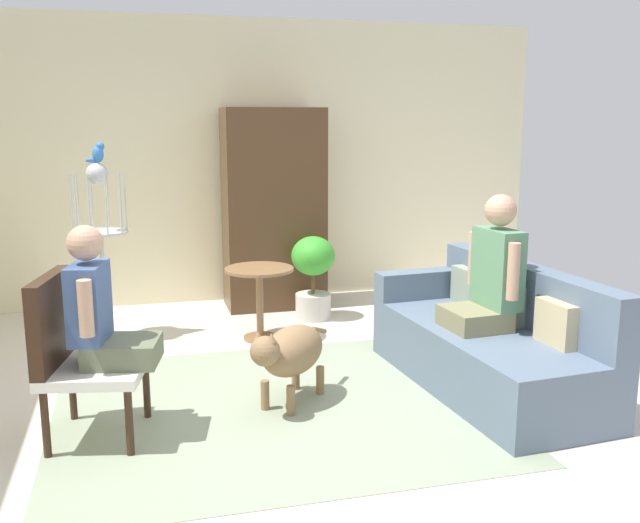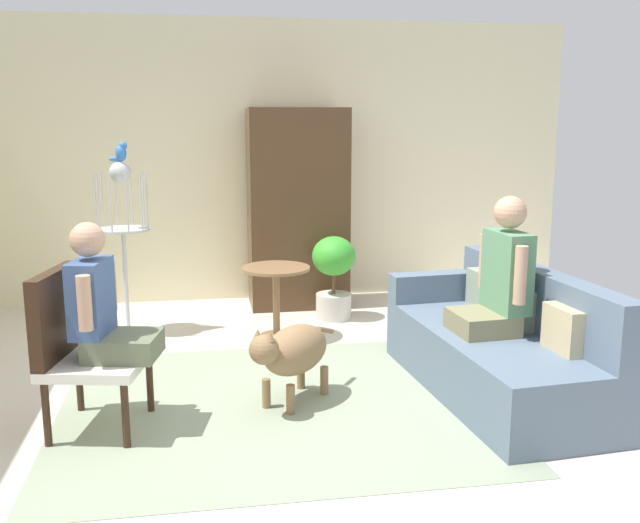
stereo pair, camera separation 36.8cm
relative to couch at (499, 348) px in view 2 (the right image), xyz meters
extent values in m
plane|color=beige|center=(-1.39, 0.04, -0.31)|extent=(7.11, 7.11, 0.00)
cube|color=beige|center=(-1.39, 2.95, 1.11)|extent=(6.53, 0.12, 2.83)
cube|color=gray|center=(-1.55, -0.01, -0.31)|extent=(2.75, 2.41, 0.01)
cube|color=slate|center=(-0.05, -0.04, -0.09)|extent=(0.98, 2.01, 0.44)
cube|color=slate|center=(0.27, -0.01, 0.34)|extent=(0.34, 1.96, 0.41)
cube|color=slate|center=(-0.12, 0.85, 0.24)|extent=(0.84, 0.25, 0.22)
cube|color=#C6B284|center=(0.18, -0.51, 0.27)|extent=(0.13, 0.33, 0.28)
cube|color=gray|center=(0.13, 0.03, 0.27)|extent=(0.13, 0.34, 0.28)
cube|color=gray|center=(0.09, 0.56, 0.27)|extent=(0.13, 0.32, 0.28)
cylinder|color=#382316|center=(-2.34, 0.03, -0.11)|extent=(0.04, 0.04, 0.39)
cylinder|color=#382316|center=(-2.44, -0.47, -0.11)|extent=(0.04, 0.04, 0.39)
cylinder|color=#382316|center=(-2.78, 0.12, -0.11)|extent=(0.04, 0.04, 0.39)
cylinder|color=#382316|center=(-2.88, -0.38, -0.11)|extent=(0.04, 0.04, 0.39)
cube|color=white|center=(-2.61, -0.17, 0.11)|extent=(0.66, 0.71, 0.06)
cube|color=#382316|center=(-2.84, -0.12, 0.40)|extent=(0.20, 0.61, 0.52)
cube|color=#7F7956|center=(-0.15, -0.04, 0.20)|extent=(0.42, 0.43, 0.14)
cube|color=#598C66|center=(0.02, -0.03, 0.54)|extent=(0.21, 0.41, 0.54)
sphere|color=tan|center=(0.02, -0.03, 0.93)|extent=(0.21, 0.21, 0.21)
cylinder|color=tan|center=(0.00, -0.27, 0.57)|extent=(0.08, 0.08, 0.38)
cylinder|color=tan|center=(-0.04, 0.20, 0.57)|extent=(0.08, 0.08, 0.38)
cube|color=#5F674E|center=(-2.46, -0.20, 0.21)|extent=(0.47, 0.42, 0.14)
cube|color=#3F598C|center=(-2.63, -0.17, 0.51)|extent=(0.25, 0.38, 0.45)
sphere|color=tan|center=(-2.63, -0.17, 0.85)|extent=(0.20, 0.20, 0.20)
cylinder|color=tan|center=(-2.55, 0.03, 0.53)|extent=(0.08, 0.08, 0.31)
cylinder|color=tan|center=(-2.63, -0.38, 0.53)|extent=(0.08, 0.08, 0.31)
cylinder|color=olive|center=(-1.37, 1.45, 0.30)|extent=(0.58, 0.58, 0.02)
cylinder|color=olive|center=(-1.37, 1.45, -0.01)|extent=(0.06, 0.06, 0.60)
cylinder|color=olive|center=(-1.37, 1.45, -0.29)|extent=(0.28, 0.28, 0.03)
ellipsoid|color=olive|center=(-1.39, 0.05, 0.05)|extent=(0.62, 0.64, 0.32)
sphere|color=olive|center=(-1.62, -0.20, 0.14)|extent=(0.19, 0.19, 0.19)
cone|color=olive|center=(-1.59, -0.24, 0.24)|extent=(0.06, 0.06, 0.06)
cone|color=olive|center=(-1.66, -0.17, 0.24)|extent=(0.06, 0.06, 0.06)
cylinder|color=olive|center=(-1.15, 0.32, 0.09)|extent=(0.15, 0.16, 0.10)
cylinder|color=olive|center=(-1.46, -0.16, -0.21)|extent=(0.06, 0.06, 0.20)
cylinder|color=olive|center=(-1.60, -0.03, -0.21)|extent=(0.06, 0.06, 0.20)
cylinder|color=olive|center=(-1.19, 0.13, -0.21)|extent=(0.06, 0.06, 0.20)
cylinder|color=olive|center=(-1.33, 0.26, -0.21)|extent=(0.06, 0.06, 0.20)
cylinder|color=silver|center=(-2.64, 1.82, -0.29)|extent=(0.36, 0.36, 0.03)
cylinder|color=silver|center=(-2.64, 1.82, 0.15)|extent=(0.04, 0.04, 0.91)
cylinder|color=silver|center=(-2.64, 1.82, 0.61)|extent=(0.45, 0.45, 0.02)
cylinder|color=silver|center=(-2.43, 1.82, 0.86)|extent=(0.01, 0.01, 0.48)
cylinder|color=silver|center=(-2.47, 1.94, 0.86)|extent=(0.01, 0.01, 0.48)
cylinder|color=silver|center=(-2.57, 2.02, 0.86)|extent=(0.01, 0.01, 0.48)
cylinder|color=silver|center=(-2.71, 2.02, 0.86)|extent=(0.01, 0.01, 0.48)
cylinder|color=silver|center=(-2.81, 1.94, 0.86)|extent=(0.01, 0.01, 0.48)
cylinder|color=silver|center=(-2.85, 1.82, 0.86)|extent=(0.01, 0.01, 0.48)
cylinder|color=silver|center=(-2.81, 1.69, 0.86)|extent=(0.01, 0.01, 0.48)
cylinder|color=silver|center=(-2.71, 1.61, 0.86)|extent=(0.01, 0.01, 0.48)
cylinder|color=silver|center=(-2.57, 1.61, 0.86)|extent=(0.01, 0.01, 0.48)
cylinder|color=silver|center=(-2.47, 1.69, 0.86)|extent=(0.01, 0.01, 0.48)
sphere|color=silver|center=(-2.64, 1.82, 1.10)|extent=(0.18, 0.18, 0.18)
ellipsoid|color=blue|center=(-2.62, 1.82, 1.26)|extent=(0.09, 0.10, 0.14)
sphere|color=blue|center=(-2.60, 1.82, 1.32)|extent=(0.07, 0.07, 0.07)
cone|color=#D8BF4C|center=(-2.57, 1.82, 1.32)|extent=(0.03, 0.02, 0.02)
ellipsoid|color=blue|center=(-2.66, 1.82, 1.21)|extent=(0.12, 0.03, 0.04)
cylinder|color=beige|center=(-0.78, 1.97, -0.19)|extent=(0.33, 0.33, 0.24)
cylinder|color=brown|center=(-0.78, 1.97, 0.03)|extent=(0.03, 0.03, 0.20)
ellipsoid|color=green|center=(-0.78, 1.97, 0.29)|extent=(0.41, 0.41, 0.37)
cube|color=#4C331E|center=(-1.03, 2.54, 0.67)|extent=(0.96, 0.56, 1.96)
camera|label=1|loc=(-2.33, -4.25, 1.52)|focal=39.49mm
camera|label=2|loc=(-1.97, -4.32, 1.52)|focal=39.49mm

